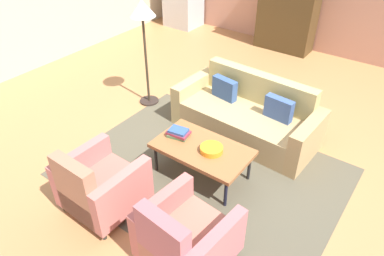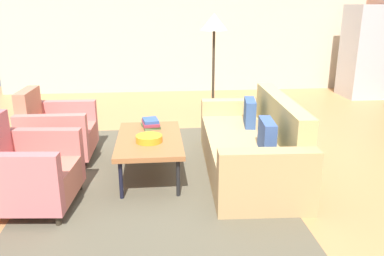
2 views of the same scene
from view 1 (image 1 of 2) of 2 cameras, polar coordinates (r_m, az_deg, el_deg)
ground_plane at (r=5.31m, az=5.66°, el=-2.06°), size 10.64×10.64×0.00m
area_rug at (r=4.77m, az=1.88°, el=-6.95°), size 3.40×2.60×0.01m
couch at (r=5.38m, az=8.87°, el=1.97°), size 2.14×1.00×0.86m
coffee_table at (r=4.47m, az=1.62°, el=-3.45°), size 1.20×0.70×0.45m
armchair_left at (r=4.21m, az=-14.59°, el=-9.07°), size 0.81×0.81×0.88m
armchair_right at (r=3.61m, az=-1.37°, el=-17.26°), size 0.87×0.87×0.88m
fruit_bowl at (r=4.37m, az=3.11°, el=-3.37°), size 0.28×0.28×0.07m
book_stack at (r=4.61m, az=-2.15°, el=-0.78°), size 0.30×0.24×0.10m
cabinet at (r=8.21m, az=15.03°, el=17.91°), size 1.20×0.51×1.80m
floor_lamp at (r=5.65m, az=-7.82°, el=16.81°), size 0.40×0.40×1.72m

